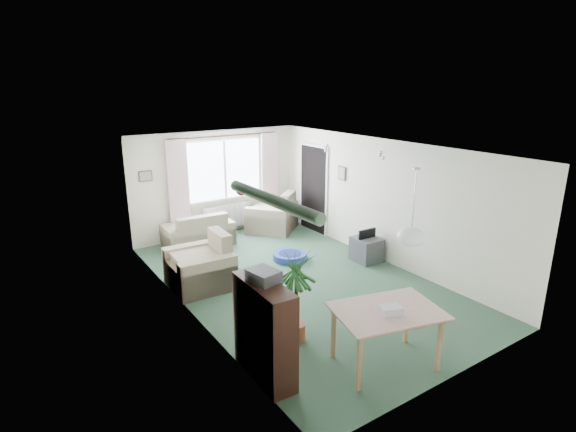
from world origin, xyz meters
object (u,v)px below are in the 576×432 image
dining_table (385,338)px  coffee_table (202,235)px  armchair_left (199,261)px  bookshelf (264,331)px  houseplant (296,297)px  sofa (198,229)px  armchair_corner (272,211)px  pet_bed (290,256)px  tv_cube (366,249)px

dining_table → coffee_table: bearing=91.5°
armchair_left → bookshelf: 2.80m
coffee_table → houseplant: (-0.45, -4.27, 0.42)m
sofa → armchair_corner: (1.87, -0.02, 0.11)m
sofa → coffee_table: bearing=-178.2°
coffee_table → dining_table: 5.35m
bookshelf → pet_bed: 3.76m
sofa → tv_cube: bearing=133.6°
sofa → armchair_corner: size_ratio=1.38×
armchair_left → houseplant: size_ratio=0.81×
houseplant → dining_table: 1.26m
coffee_table → tv_cube: (2.32, -2.70, 0.02)m
dining_table → tv_cube: (2.18, 2.65, -0.13)m
sofa → coffee_table: 0.17m
armchair_corner → houseplant: bearing=22.4°
sofa → bookshelf: (-1.13, -4.72, 0.24)m
armchair_left → tv_cube: bearing=79.2°
houseplant → armchair_corner: bearing=62.3°
houseplant → armchair_left: bearing=100.3°
coffee_table → houseplant: bearing=-96.1°
armchair_left → tv_cube: size_ratio=1.98×
houseplant → pet_bed: 2.97m
armchair_corner → armchair_left: size_ratio=1.02×
armchair_left → houseplant: houseplant is taller
houseplant → bookshelf: bearing=-149.7°
sofa → pet_bed: 2.18m
bookshelf → tv_cube: (3.54, 2.02, -0.37)m
bookshelf → dining_table: 1.52m
armchair_corner → dining_table: armchair_corner is taller
pet_bed → sofa: bearing=123.3°
armchair_left → tv_cube: (3.20, -0.76, -0.23)m
coffee_table → tv_cube: size_ratio=1.85×
armchair_corner → armchair_left: (-2.65, -1.92, -0.01)m
coffee_table → tv_cube: tv_cube is taller
tv_cube → sofa: bearing=134.1°
armchair_left → dining_table: bearing=19.1°
bookshelf → dining_table: (1.36, -0.63, -0.24)m
armchair_corner → coffee_table: bearing=-40.6°
sofa → dining_table: bearing=94.3°
armchair_left → pet_bed: armchair_left is taller
armchair_left → dining_table: armchair_left is taller
armchair_left → pet_bed: bearing=96.5°
tv_cube → bookshelf: bearing=-148.0°
armchair_corner → tv_cube: armchair_corner is taller
tv_cube → pet_bed: size_ratio=0.78×
dining_table → bookshelf: bearing=155.0°
pet_bed → houseplant: bearing=-122.2°
armchair_corner → pet_bed: size_ratio=1.57×
bookshelf → houseplant: 0.88m
sofa → armchair_left: 2.10m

